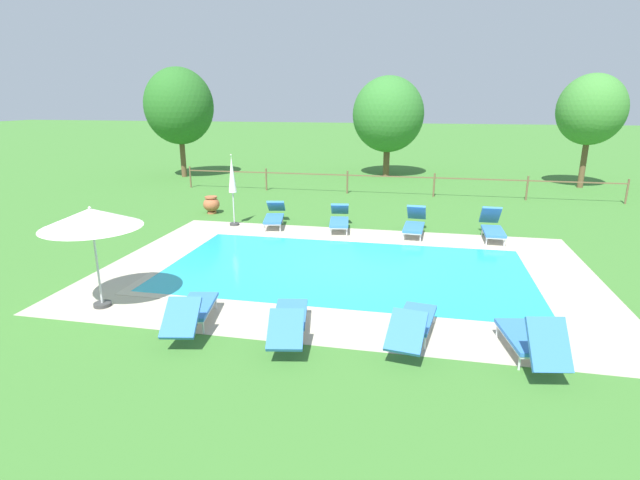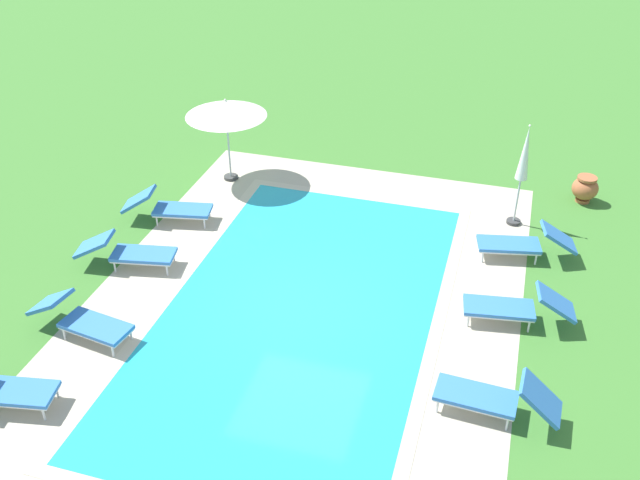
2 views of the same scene
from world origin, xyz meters
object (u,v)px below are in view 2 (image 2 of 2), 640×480
Objects in this scene: sun_lounger_north_far at (515,307)px; sun_lounger_north_near_steps at (494,397)px; patio_umbrella_open_foreground at (226,109)px; sun_lounger_north_mid at (523,243)px; sun_lounger_south_mid at (82,320)px; sun_lounger_north_end at (170,207)px; terracotta_urn_near_fence at (585,188)px; patio_umbrella_closed_row_west at (524,160)px; sun_lounger_south_end at (129,252)px.

sun_lounger_north_near_steps is at bearing -4.05° from sun_lounger_north_far.
sun_lounger_north_near_steps is 0.92× the size of patio_umbrella_open_foreground.
sun_lounger_north_near_steps is at bearing -2.43° from sun_lounger_north_mid.
sun_lounger_south_mid is (2.61, -7.52, -0.00)m from sun_lounger_north_far.
sun_lounger_north_end is 9.86m from terracotta_urn_near_fence.
sun_lounger_north_end is 0.97× the size of patio_umbrella_open_foreground.
sun_lounger_north_near_steps reaches higher than sun_lounger_north_far.
sun_lounger_north_far is 0.85× the size of patio_umbrella_closed_row_west.
patio_umbrella_open_foreground reaches higher than sun_lounger_south_end.
sun_lounger_north_far is 8.40m from patio_umbrella_open_foreground.
patio_umbrella_closed_row_west reaches higher than patio_umbrella_open_foreground.
sun_lounger_north_far reaches higher than terracotta_urn_near_fence.
sun_lounger_north_near_steps is 0.81× the size of patio_umbrella_closed_row_west.
sun_lounger_south_mid is (0.12, -7.35, -0.02)m from sun_lounger_north_near_steps.
sun_lounger_north_mid is (-4.76, 0.20, -0.01)m from sun_lounger_north_near_steps.
sun_lounger_south_end is 0.87× the size of patio_umbrella_closed_row_west.
sun_lounger_north_end reaches higher than terracotta_urn_near_fence.
sun_lounger_north_end is at bearing -84.58° from sun_lounger_north_mid.
patio_umbrella_open_foreground is 0.88× the size of patio_umbrella_closed_row_west.
sun_lounger_north_end is at bearing -101.06° from sun_lounger_north_far.
patio_umbrella_open_foreground reaches higher than sun_lounger_north_near_steps.
sun_lounger_south_mid is 0.98× the size of patio_umbrella_open_foreground.
sun_lounger_south_mid is at bearing 4.26° from sun_lounger_north_end.
sun_lounger_north_near_steps is 9.67m from patio_umbrella_open_foreground.
sun_lounger_north_end is at bearing -179.59° from sun_lounger_south_end.
sun_lounger_north_far is (2.28, -0.03, 0.00)m from sun_lounger_north_mid.
patio_umbrella_open_foreground is 7.10m from patio_umbrella_closed_row_west.
sun_lounger_north_far is 7.82m from sun_lounger_south_end.
sun_lounger_north_near_steps is 4.77m from sun_lounger_north_mid.
sun_lounger_north_far reaches higher than sun_lounger_south_mid.
sun_lounger_north_mid is at bearing 108.66° from sun_lounger_south_end.
patio_umbrella_closed_row_west is (-4.04, 7.60, 1.27)m from sun_lounger_south_end.
patio_umbrella_closed_row_west is at bearing -176.64° from sun_lounger_north_far.
sun_lounger_north_near_steps reaches higher than sun_lounger_south_end.
patio_umbrella_closed_row_west is at bearing 105.64° from sun_lounger_north_end.
sun_lounger_north_mid is 1.89m from patio_umbrella_closed_row_west.
sun_lounger_north_mid is 0.98× the size of patio_umbrella_open_foreground.
patio_umbrella_open_foreground is at bearing 167.27° from sun_lounger_north_end.
patio_umbrella_closed_row_west is at bearing -45.46° from terracotta_urn_near_fence.
sun_lounger_north_mid is at bearing 77.78° from patio_umbrella_open_foreground.
sun_lounger_north_far is at bearing 92.74° from sun_lounger_south_end.
sun_lounger_south_end is 0.99× the size of patio_umbrella_open_foreground.
sun_lounger_north_near_steps reaches higher than sun_lounger_north_end.
patio_umbrella_open_foreground is at bearing 178.06° from sun_lounger_south_mid.
sun_lounger_north_end reaches higher than sun_lounger_north_mid.
sun_lounger_north_near_steps is 0.95× the size of sun_lounger_north_mid.
sun_lounger_north_near_steps is 0.95× the size of sun_lounger_north_far.
sun_lounger_north_end is 1.00× the size of sun_lounger_south_mid.
sun_lounger_north_far is at bearing 62.13° from patio_umbrella_open_foreground.
sun_lounger_north_mid is 8.99m from sun_lounger_south_mid.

